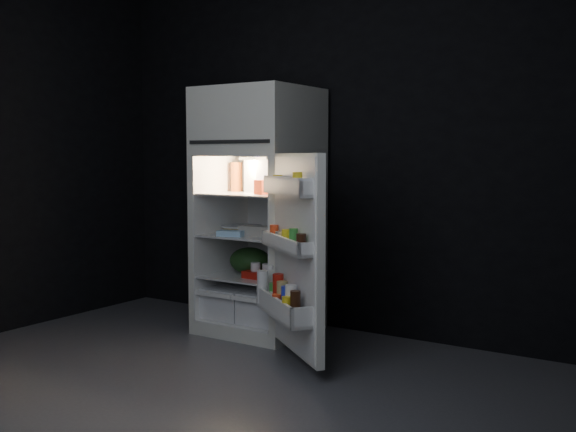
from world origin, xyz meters
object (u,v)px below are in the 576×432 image
Objects in this scene: refrigerator at (260,202)px; egg_carton at (259,231)px; fridge_door at (293,257)px; milk_jug at (257,176)px; yogurt_tray at (262,275)px.

egg_carton is (0.08, -0.14, -0.19)m from refrigerator.
refrigerator is 0.95m from fridge_door.
fridge_door is 1.06m from milk_jug.
egg_carton reaches higher than yogurt_tray.
egg_carton is at bearing -37.74° from milk_jug.
refrigerator is at bearing 114.04° from egg_carton.
fridge_door is at bearing -27.37° from milk_jug.
egg_carton is (-0.59, 0.47, 0.08)m from fridge_door.
refrigerator is 1.46× the size of fridge_door.
egg_carton is 1.03× the size of yogurt_tray.
refrigerator is 0.54m from yogurt_tray.
refrigerator reaches higher than egg_carton.
fridge_door is at bearing -44.64° from egg_carton.
egg_carton is at bearing -59.63° from refrigerator.
yogurt_tray is (-0.54, 0.45, -0.23)m from fridge_door.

